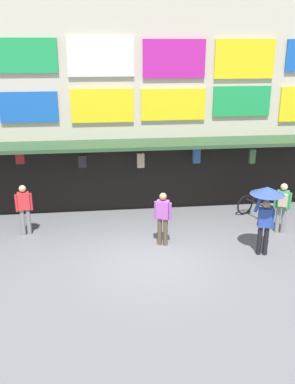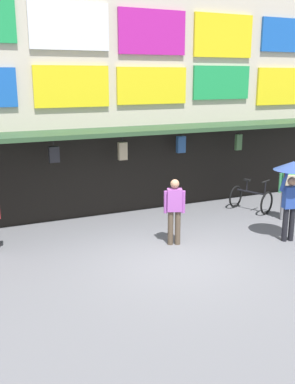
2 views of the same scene
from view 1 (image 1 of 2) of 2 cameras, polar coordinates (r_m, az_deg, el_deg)
name	(u,v)px [view 1 (image 1 of 2)]	position (r m, az deg, el deg)	size (l,w,h in m)	color
ground_plane	(153,258)	(12.32, 0.73, -8.92)	(80.00, 80.00, 0.00)	slate
shopfront	(136,99)	(15.52, -1.50, 12.36)	(18.00, 2.60, 8.00)	beige
bicycle_parked	(256,209)	(15.25, 14.37, -2.23)	(1.11, 1.35, 1.05)	black
pedestrian_in_white	(163,216)	(12.74, 2.07, -3.24)	(0.50, 0.34, 1.68)	brown
pedestrian_with_umbrella	(266,202)	(12.35, 15.70, -1.26)	(0.96, 0.96, 2.08)	black
pedestrian_in_green	(24,207)	(13.96, -16.25, -1.98)	(0.52, 0.28, 1.68)	gray
pedestrian_in_black	(282,205)	(14.19, 17.66, -1.62)	(0.49, 0.45, 1.68)	gray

